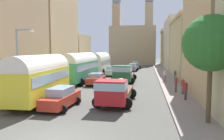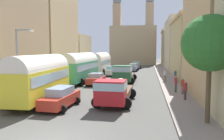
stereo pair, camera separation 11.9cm
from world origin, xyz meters
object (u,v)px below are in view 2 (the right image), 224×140
Objects in this scene: parked_bus_0 at (39,76)px; parked_bus_1 at (80,66)px; car_2 at (61,98)px; pedestrian_1 at (183,86)px; parked_bus_2 at (100,62)px; pedestrian_4 at (165,75)px; pedestrian_0 at (185,89)px; car_0 at (133,67)px; cargo_truck_0 at (114,91)px; pedestrian_2 at (176,83)px; pedestrian_3 at (175,76)px; streetlamp_near at (20,58)px; car_4 at (111,71)px; car_1 at (136,65)px; cargo_truck_1 at (124,73)px; car_3 at (96,79)px.

parked_bus_0 is 11.65m from parked_bus_1.
car_2 is 2.57× the size of pedestrian_1.
parked_bus_2 is 16.00m from pedestrian_4.
parked_bus_0 reaches higher than pedestrian_1.
parked_bus_2 is 4.64× the size of pedestrian_0.
pedestrian_0 reaches higher than pedestrian_4.
parked_bus_1 is 15.46m from pedestrian_0.
car_0 is (5.95, 28.70, -1.41)m from parked_bus_0.
pedestrian_2 is (5.43, 5.60, -0.09)m from cargo_truck_0.
pedestrian_1 is (5.98, 4.71, -0.17)m from cargo_truck_0.
pedestrian_4 is (11.26, 13.56, -1.24)m from parked_bus_0.
pedestrian_2 reaches higher than car_0.
pedestrian_2 is at bearing 25.93° from parked_bus_0.
parked_bus_0 is 17.93m from pedestrian_3.
parked_bus_0 is at bearing -154.07° from pedestrian_2.
car_0 is at bearing 74.98° from streetlamp_near.
streetlamp_near reaches higher than parked_bus_1.
car_0 is (6.07, 3.96, -1.33)m from parked_bus_2.
car_4 is 20.86m from streetlamp_near.
streetlamp_near is at bearing 179.10° from parked_bus_0.
parked_bus_1 reaches higher than pedestrian_2.
streetlamp_near is (-1.66, -11.62, 1.48)m from parked_bus_1.
parked_bus_1 is at bearing -104.42° from car_1.
cargo_truck_1 reaches higher than car_1.
parked_bus_1 is at bearing 81.87° from streetlamp_near.
cargo_truck_0 is 0.94× the size of cargo_truck_1.
parked_bus_1 reaches higher than cargo_truck_1.
pedestrian_2 reaches higher than car_2.
pedestrian_3 is 19.32m from streetlamp_near.
parked_bus_2 is 2.21× the size of car_3.
pedestrian_4 is at bearing -44.50° from parked_bus_2.
parked_bus_2 reaches higher than car_3.
parked_bus_1 is at bearing 151.11° from pedestrian_1.
car_0 is 2.22× the size of pedestrian_4.
parked_bus_2 is at bearing 115.02° from cargo_truck_1.
parked_bus_2 is at bearing 135.50° from pedestrian_4.
pedestrian_1 is 0.95× the size of pedestrian_2.
streetlamp_near reaches higher than pedestrian_2.
parked_bus_1 reaches higher than pedestrian_3.
pedestrian_3 is (0.41, 10.56, -0.01)m from pedestrian_0.
car_1 is (6.36, 11.50, -1.30)m from parked_bus_2.
pedestrian_2 is 14.87m from streetlamp_near.
streetlamp_near reaches higher than car_4.
car_3 is at bearing 75.59° from parked_bus_0.
cargo_truck_0 is at bearing -141.76° from pedestrian_1.
parked_bus_0 is at bearing -169.64° from pedestrian_0.
pedestrian_3 is at bearing 83.60° from pedestrian_2.
parked_bus_2 reaches higher than car_1.
streetlamp_near is at bearing 160.52° from car_2.
car_0 is 19.11m from car_3.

